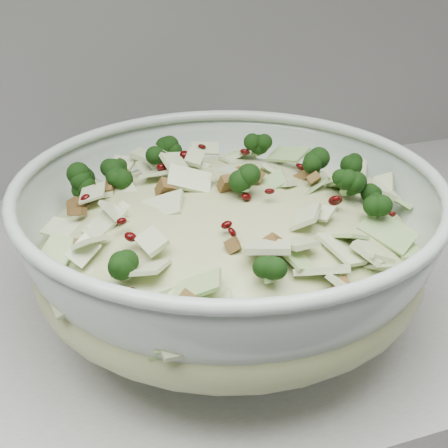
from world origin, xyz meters
name	(u,v)px	position (x,y,z in m)	size (l,w,h in m)	color
mixing_bowl	(228,250)	(-0.36, 1.60, 0.98)	(0.53, 0.53, 0.16)	#B1C2B6
salad	(228,226)	(-0.36, 1.60, 1.01)	(0.47, 0.47, 0.16)	tan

